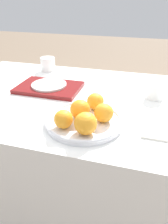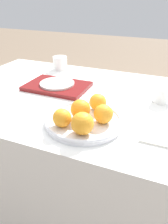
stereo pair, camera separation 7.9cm
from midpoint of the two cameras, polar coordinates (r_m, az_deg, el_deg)
name	(u,v)px [view 1 (the left image)]	position (r m, az deg, el deg)	size (l,w,h in m)	color
ground_plane	(80,202)	(1.51, -2.71, -22.47)	(12.00, 12.00, 0.00)	#7A6651
table	(79,157)	(1.24, -3.11, -11.67)	(1.41, 0.85, 0.74)	white
fruit_platter	(84,121)	(0.81, -2.80, -2.36)	(0.29, 0.29, 0.03)	silver
orange_0	(80,109)	(0.80, -3.88, 0.58)	(0.07, 0.07, 0.07)	orange
orange_1	(86,124)	(0.71, -2.78, -3.12)	(0.08, 0.08, 0.08)	orange
orange_2	(63,119)	(0.76, -8.40, -1.95)	(0.07, 0.07, 0.07)	orange
orange_3	(95,101)	(0.87, 0.37, 2.73)	(0.07, 0.07, 0.07)	orange
orange_4	(104,113)	(0.78, 2.29, -0.30)	(0.07, 0.07, 0.07)	orange
serving_tray	(49,88)	(1.13, -11.08, 6.26)	(0.31, 0.22, 0.02)	maroon
side_plate	(49,85)	(1.13, -11.15, 6.96)	(0.18, 0.18, 0.01)	silver
cup_1	(48,64)	(1.42, -11.05, 12.18)	(0.09, 0.09, 0.08)	white
cup_3	(155,91)	(1.04, 16.00, 5.18)	(0.08, 0.08, 0.07)	white
napkin	(158,130)	(0.81, 16.10, -4.64)	(0.11, 0.13, 0.01)	silver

